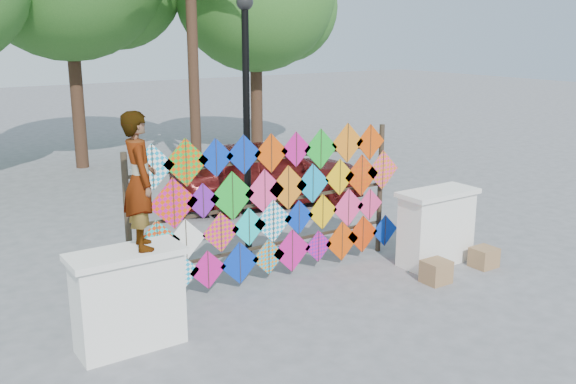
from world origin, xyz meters
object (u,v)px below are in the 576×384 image
(vendor_woman, at_px, (140,181))
(kite_rack, at_px, (277,204))
(sedan, at_px, (268,172))
(lamppost, at_px, (246,102))

(vendor_woman, bearing_deg, kite_rack, -58.66)
(sedan, xyz_separation_m, lamppost, (-2.04, -2.59, 1.94))
(kite_rack, height_order, lamppost, lamppost)
(vendor_woman, xyz_separation_m, lamppost, (2.77, 2.20, 0.57))
(kite_rack, xyz_separation_m, vendor_woman, (-2.55, -0.92, 0.90))
(sedan, bearing_deg, lamppost, 153.26)
(kite_rack, distance_m, vendor_woman, 2.86)
(lamppost, bearing_deg, vendor_woman, -141.51)
(kite_rack, distance_m, lamppost, 1.95)
(vendor_woman, xyz_separation_m, sedan, (4.81, 4.79, -1.37))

